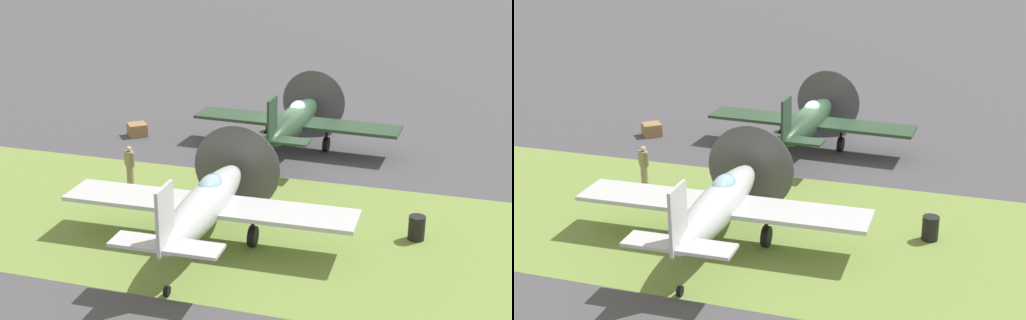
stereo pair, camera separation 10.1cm
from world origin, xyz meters
The scene contains 7 objects.
ground_plane centered at (0.00, 0.00, 0.00)m, with size 160.00×160.00×0.00m, color #424247.
grass_verge centered at (0.00, -9.78, 0.00)m, with size 120.00×11.00×0.01m, color olive.
airplane_lead centered at (0.22, -0.54, 1.51)m, with size 10.10×8.00×3.60m.
airplane_wingman centered at (-0.20, -11.41, 1.58)m, with size 10.56×8.39×3.78m.
ground_crew_chief centered at (-5.35, -6.97, 0.91)m, with size 0.58×0.38×1.73m.
fuel_drum centered at (6.85, -8.78, 0.45)m, with size 0.60×0.60×0.90m, color black.
supply_crate centered at (-8.05, -0.70, 0.32)m, with size 0.90×0.90×0.64m, color olive.
Camera 1 is at (8.37, -33.38, 11.73)m, focal length 51.66 mm.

